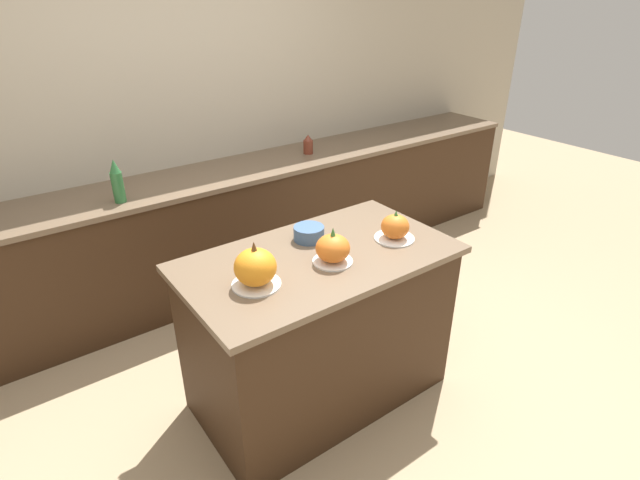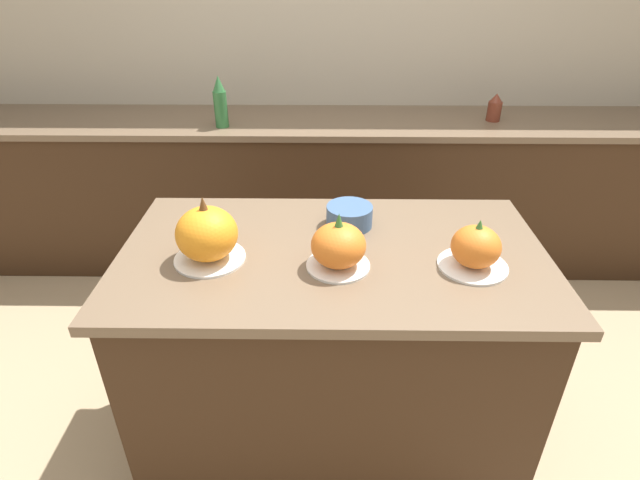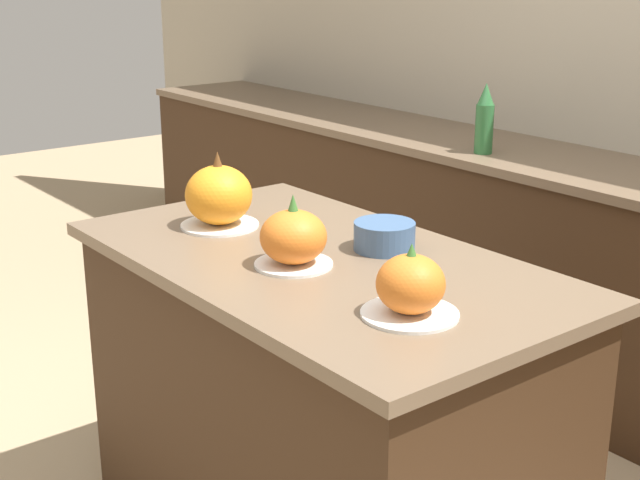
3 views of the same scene
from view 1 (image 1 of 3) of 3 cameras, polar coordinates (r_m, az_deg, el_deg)
name	(u,v)px [view 1 (image 1 of 3)]	position (r m, az deg, el deg)	size (l,w,h in m)	color
ground_plane	(319,392)	(3.05, -0.07, -16.95)	(12.00, 12.00, 0.00)	tan
wall_back	(177,120)	(3.86, -16.06, 13.02)	(8.00, 0.06, 2.50)	#B2A893
kitchen_island	(319,328)	(2.76, -0.08, -10.08)	(1.40, 0.78, 0.91)	#382314
back_counter	(207,234)	(3.84, -12.76, 0.68)	(6.00, 0.60, 0.92)	#382314
pumpkin_cake_left	(255,268)	(2.24, -7.40, -3.19)	(0.23, 0.23, 0.22)	white
pumpkin_cake_center	(333,249)	(2.42, 1.47, -1.04)	(0.20, 0.20, 0.19)	white
pumpkin_cake_right	(395,228)	(2.67, 8.57, 1.39)	(0.22, 0.22, 0.17)	white
bottle_tall	(117,182)	(3.32, -22.18, 6.17)	(0.07, 0.07, 0.28)	#2D6B38
bottle_short	(308,145)	(4.05, -1.37, 10.85)	(0.08, 0.08, 0.15)	maroon
mixing_bowl	(309,233)	(2.65, -1.28, 0.79)	(0.16, 0.16, 0.08)	#3D5B84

